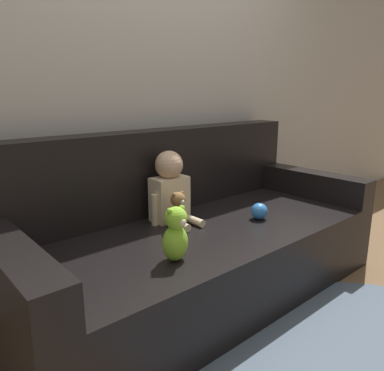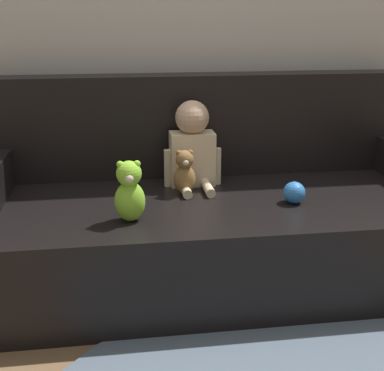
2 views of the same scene
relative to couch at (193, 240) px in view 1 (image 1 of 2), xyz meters
name	(u,v)px [view 1 (image 1 of 2)]	position (x,y,z in m)	size (l,w,h in m)	color
ground_plane	(201,291)	(0.00, -0.07, -0.30)	(12.00, 12.00, 0.00)	brown
wall_back	(140,66)	(0.00, 0.50, 1.00)	(8.00, 0.05, 2.60)	#ADA89E
couch	(193,240)	(0.00, 0.00, 0.00)	(2.18, 0.97, 0.92)	black
person_baby	(170,189)	(-0.07, 0.12, 0.30)	(0.28, 0.31, 0.41)	beige
teddy_bear_brown	(178,210)	(-0.13, -0.02, 0.21)	(0.10, 0.10, 0.21)	olive
plush_toy_side	(176,234)	(-0.39, -0.33, 0.23)	(0.12, 0.12, 0.25)	#8CD133
toy_ball	(259,211)	(0.33, -0.21, 0.16)	(0.10, 0.10, 0.10)	#337FDB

